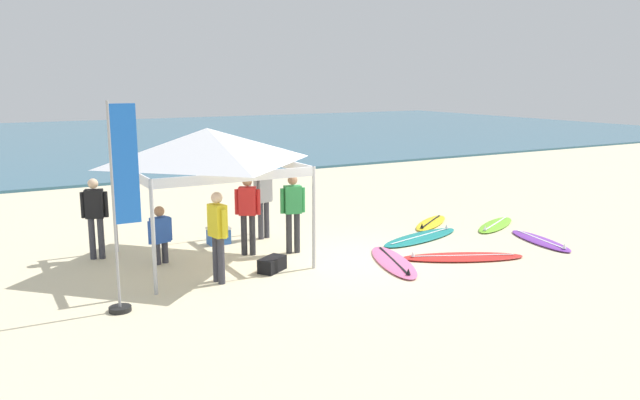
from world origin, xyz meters
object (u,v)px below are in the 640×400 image
at_px(person_green, 293,208).
at_px(banner_flag, 122,216).
at_px(surfboard_yellow, 431,223).
at_px(person_blue, 160,232).
at_px(gear_bag_near_tent, 272,264).
at_px(person_yellow, 218,231).
at_px(cooler_box, 219,235).
at_px(canopy_tent, 207,146).
at_px(surfboard_purple, 540,241).
at_px(surfboard_red, 462,257).
at_px(surfboard_pink, 393,262).
at_px(person_grey, 263,197).
at_px(person_black, 95,213).
at_px(surfboard_teal, 421,237).
at_px(person_red, 248,210).
at_px(surfboard_lime, 495,225).

height_order(person_green, banner_flag, banner_flag).
bearing_deg(surfboard_yellow, banner_flag, -163.83).
xyz_separation_m(person_blue, gear_bag_near_tent, (1.75, -1.59, -0.52)).
relative_size(person_yellow, cooler_box, 3.42).
bearing_deg(canopy_tent, surfboard_purple, -18.57).
bearing_deg(surfboard_red, person_yellow, 168.45).
distance_m(surfboard_red, surfboard_yellow, 3.19).
relative_size(surfboard_pink, person_yellow, 1.44).
distance_m(person_blue, cooler_box, 1.87).
relative_size(person_grey, person_black, 1.00).
xyz_separation_m(person_black, person_yellow, (1.67, -2.75, 0.00)).
height_order(surfboard_teal, person_red, person_red).
distance_m(person_yellow, gear_bag_near_tent, 1.44).
bearing_deg(person_black, cooler_box, -2.29).
xyz_separation_m(surfboard_purple, surfboard_lime, (0.27, 1.69, 0.00)).
distance_m(person_grey, gear_bag_near_tent, 2.76).
xyz_separation_m(surfboard_red, person_yellow, (-5.02, 1.02, 0.95)).
bearing_deg(canopy_tent, person_green, -12.11).
bearing_deg(person_blue, surfboard_teal, -9.57).
xyz_separation_m(surfboard_yellow, person_yellow, (-6.49, -1.80, 0.95)).
distance_m(canopy_tent, person_red, 1.63).
distance_m(surfboard_pink, cooler_box, 4.14).
height_order(surfboard_yellow, person_black, person_black).
relative_size(surfboard_teal, surfboard_red, 1.01).
height_order(surfboard_pink, person_grey, person_grey).
xyz_separation_m(person_red, person_green, (0.91, -0.32, 0.00)).
distance_m(person_red, person_blue, 1.86).
height_order(canopy_tent, surfboard_teal, canopy_tent).
height_order(surfboard_lime, person_black, person_black).
bearing_deg(banner_flag, surfboard_lime, 8.37).
xyz_separation_m(surfboard_pink, gear_bag_near_tent, (-2.39, 0.75, 0.10)).
xyz_separation_m(surfboard_yellow, banner_flag, (-8.31, -2.41, 1.54)).
bearing_deg(surfboard_teal, person_black, 163.98).
relative_size(surfboard_teal, person_blue, 2.22).
xyz_separation_m(surfboard_purple, person_black, (-9.19, 3.63, 0.95)).
height_order(surfboard_teal, person_blue, person_blue).
height_order(surfboard_teal, gear_bag_near_tent, gear_bag_near_tent).
height_order(surfboard_lime, person_blue, person_blue).
bearing_deg(surfboard_teal, surfboard_red, -99.82).
bearing_deg(person_black, surfboard_yellow, -6.61).
xyz_separation_m(surfboard_purple, person_red, (-6.31, 2.35, 0.95)).
bearing_deg(surfboard_pink, gear_bag_near_tent, 162.61).
xyz_separation_m(surfboard_purple, person_green, (-5.40, 2.03, 0.95)).
bearing_deg(surfboard_red, surfboard_teal, 80.18).
height_order(person_blue, gear_bag_near_tent, person_blue).
xyz_separation_m(surfboard_purple, cooler_box, (-6.55, 3.53, 0.16)).
bearing_deg(surfboard_teal, person_green, 172.89).
relative_size(surfboard_yellow, cooler_box, 3.82).
xyz_separation_m(surfboard_purple, person_grey, (-5.43, 3.49, 0.95)).
distance_m(surfboard_lime, person_grey, 6.05).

